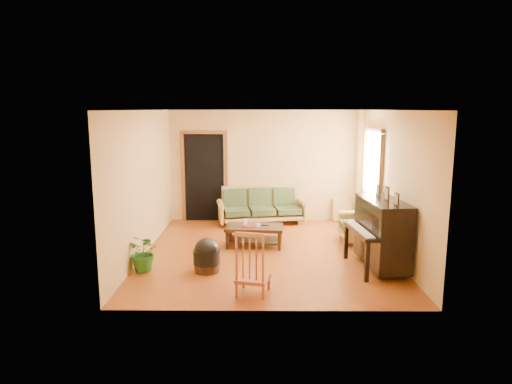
{
  "coord_description": "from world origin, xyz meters",
  "views": [
    {
      "loc": [
        -0.15,
        -8.13,
        2.62
      ],
      "look_at": [
        -0.22,
        0.2,
        1.1
      ],
      "focal_mm": 32.0,
      "sensor_mm": 36.0,
      "label": 1
    }
  ],
  "objects_px": {
    "potted_plant": "(144,252)",
    "ceramic_crock": "(351,217)",
    "footstool": "(207,259)",
    "red_chair": "(253,262)",
    "piano": "(382,235)",
    "armchair": "(359,222)",
    "coffee_table": "(254,236)",
    "sofa": "(262,206)"
  },
  "relations": [
    {
      "from": "piano",
      "to": "armchair",
      "type": "bearing_deg",
      "value": 86.44
    },
    {
      "from": "piano",
      "to": "potted_plant",
      "type": "height_order",
      "value": "piano"
    },
    {
      "from": "sofa",
      "to": "red_chair",
      "type": "xyz_separation_m",
      "value": [
        -0.14,
        -4.08,
        0.05
      ]
    },
    {
      "from": "potted_plant",
      "to": "ceramic_crock",
      "type": "bearing_deg",
      "value": 39.23
    },
    {
      "from": "footstool",
      "to": "red_chair",
      "type": "height_order",
      "value": "red_chair"
    },
    {
      "from": "piano",
      "to": "ceramic_crock",
      "type": "bearing_deg",
      "value": 82.26
    },
    {
      "from": "armchair",
      "to": "ceramic_crock",
      "type": "height_order",
      "value": "armchair"
    },
    {
      "from": "red_chair",
      "to": "ceramic_crock",
      "type": "xyz_separation_m",
      "value": [
        2.23,
        4.2,
        -0.35
      ]
    },
    {
      "from": "sofa",
      "to": "coffee_table",
      "type": "distance_m",
      "value": 1.79
    },
    {
      "from": "potted_plant",
      "to": "armchair",
      "type": "bearing_deg",
      "value": 23.5
    },
    {
      "from": "footstool",
      "to": "coffee_table",
      "type": "bearing_deg",
      "value": 61.51
    },
    {
      "from": "red_chair",
      "to": "ceramic_crock",
      "type": "relative_size",
      "value": 3.77
    },
    {
      "from": "piano",
      "to": "ceramic_crock",
      "type": "height_order",
      "value": "piano"
    },
    {
      "from": "red_chair",
      "to": "armchair",
      "type": "bearing_deg",
      "value": 64.73
    },
    {
      "from": "sofa",
      "to": "armchair",
      "type": "distance_m",
      "value": 2.42
    },
    {
      "from": "sofa",
      "to": "red_chair",
      "type": "distance_m",
      "value": 4.08
    },
    {
      "from": "coffee_table",
      "to": "sofa",
      "type": "bearing_deg",
      "value": 85.13
    },
    {
      "from": "armchair",
      "to": "footstool",
      "type": "xyz_separation_m",
      "value": [
        -2.83,
        -1.69,
        -0.21
      ]
    },
    {
      "from": "footstool",
      "to": "red_chair",
      "type": "distance_m",
      "value": 1.22
    },
    {
      "from": "piano",
      "to": "footstool",
      "type": "xyz_separation_m",
      "value": [
        -2.88,
        -0.16,
        -0.37
      ]
    },
    {
      "from": "sofa",
      "to": "potted_plant",
      "type": "height_order",
      "value": "sofa"
    },
    {
      "from": "coffee_table",
      "to": "piano",
      "type": "xyz_separation_m",
      "value": [
        2.12,
        -1.24,
        0.38
      ]
    },
    {
      "from": "footstool",
      "to": "sofa",
      "type": "bearing_deg",
      "value": 73.95
    },
    {
      "from": "sofa",
      "to": "coffee_table",
      "type": "xyz_separation_m",
      "value": [
        -0.15,
        -1.77,
        -0.22
      ]
    },
    {
      "from": "red_chair",
      "to": "piano",
      "type": "bearing_deg",
      "value": 39.98
    },
    {
      "from": "coffee_table",
      "to": "piano",
      "type": "distance_m",
      "value": 2.49
    },
    {
      "from": "red_chair",
      "to": "ceramic_crock",
      "type": "bearing_deg",
      "value": 75.19
    },
    {
      "from": "coffee_table",
      "to": "footstool",
      "type": "bearing_deg",
      "value": -118.49
    },
    {
      "from": "coffee_table",
      "to": "potted_plant",
      "type": "bearing_deg",
      "value": -142.08
    },
    {
      "from": "footstool",
      "to": "potted_plant",
      "type": "xyz_separation_m",
      "value": [
        -1.02,
        0.02,
        0.11
      ]
    },
    {
      "from": "coffee_table",
      "to": "footstool",
      "type": "height_order",
      "value": "footstool"
    },
    {
      "from": "ceramic_crock",
      "to": "sofa",
      "type": "bearing_deg",
      "value": -176.53
    },
    {
      "from": "footstool",
      "to": "potted_plant",
      "type": "bearing_deg",
      "value": 179.02
    },
    {
      "from": "ceramic_crock",
      "to": "armchair",
      "type": "bearing_deg",
      "value": -96.09
    },
    {
      "from": "piano",
      "to": "red_chair",
      "type": "height_order",
      "value": "piano"
    },
    {
      "from": "armchair",
      "to": "coffee_table",
      "type": "bearing_deg",
      "value": -173.84
    },
    {
      "from": "armchair",
      "to": "piano",
      "type": "distance_m",
      "value": 1.54
    },
    {
      "from": "red_chair",
      "to": "ceramic_crock",
      "type": "height_order",
      "value": "red_chair"
    },
    {
      "from": "piano",
      "to": "ceramic_crock",
      "type": "relative_size",
      "value": 5.21
    },
    {
      "from": "footstool",
      "to": "piano",
      "type": "bearing_deg",
      "value": 3.19
    },
    {
      "from": "coffee_table",
      "to": "potted_plant",
      "type": "height_order",
      "value": "potted_plant"
    },
    {
      "from": "armchair",
      "to": "potted_plant",
      "type": "distance_m",
      "value": 4.19
    }
  ]
}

